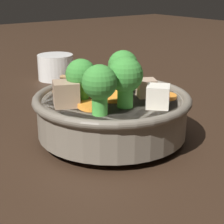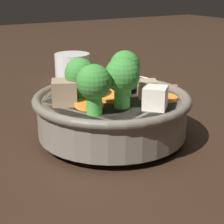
{
  "view_description": "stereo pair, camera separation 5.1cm",
  "coord_description": "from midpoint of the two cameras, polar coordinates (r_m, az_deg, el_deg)",
  "views": [
    {
      "loc": [
        -0.29,
        -0.39,
        0.21
      ],
      "look_at": [
        0.0,
        0.0,
        0.04
      ],
      "focal_mm": 60.0,
      "sensor_mm": 36.0,
      "label": 1
    },
    {
      "loc": [
        -0.25,
        -0.41,
        0.21
      ],
      "look_at": [
        0.0,
        0.0,
        0.04
      ],
      "focal_mm": 60.0,
      "sensor_mm": 36.0,
      "label": 2
    }
  ],
  "objects": [
    {
      "name": "tea_cup",
      "position": [
        0.85,
        -10.3,
        6.77
      ],
      "size": [
        0.08,
        0.08,
        0.06
      ],
      "color": "white",
      "rests_on": "ground_plane"
    },
    {
      "name": "stirfry_bowl",
      "position": [
        0.51,
        -2.91,
        0.52
      ],
      "size": [
        0.21,
        0.21,
        0.12
      ],
      "color": "slate",
      "rests_on": "ground_plane"
    },
    {
      "name": "ground_plane",
      "position": [
        0.53,
        -2.79,
        -4.11
      ],
      "size": [
        3.0,
        3.0,
        0.0
      ],
      "primitive_type": "plane",
      "color": "black"
    },
    {
      "name": "chopsticks_pair",
      "position": [
        0.77,
        -2.14,
        4.74
      ],
      "size": [
        0.14,
        0.19,
        0.01
      ],
      "color": "olive",
      "rests_on": "side_saucer"
    },
    {
      "name": "side_saucer",
      "position": [
        0.77,
        -2.13,
        4.06
      ],
      "size": [
        0.14,
        0.14,
        0.01
      ],
      "color": "white",
      "rests_on": "ground_plane"
    }
  ]
}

